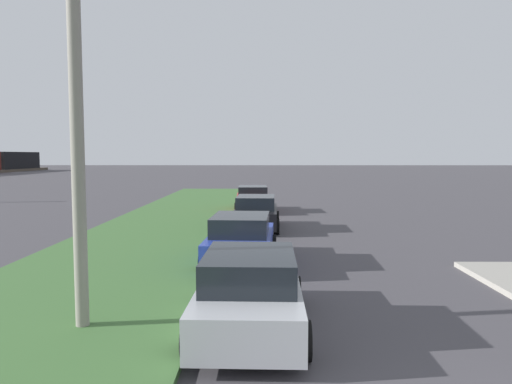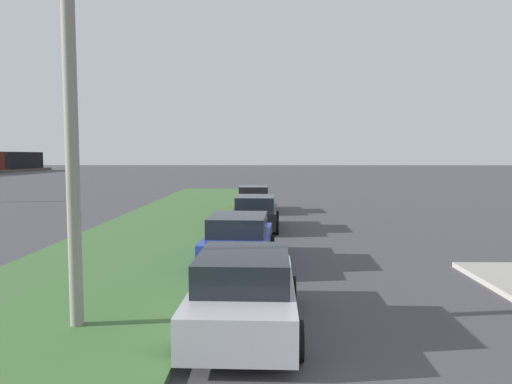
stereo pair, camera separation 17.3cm
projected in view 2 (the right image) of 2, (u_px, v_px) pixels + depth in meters
grass_median at (115, 263)px, 13.74m from camera, size 60.00×6.00×0.12m
parked_car_silver at (244, 291)px, 8.65m from camera, size 4.34×2.09×1.47m
parked_car_blue at (239, 240)px, 13.95m from camera, size 4.39×2.19×1.47m
parked_car_black at (256, 213)px, 20.42m from camera, size 4.36×2.13×1.47m
parked_car_red at (253, 199)px, 26.93m from camera, size 4.36×2.13×1.47m
streetlight at (89, 88)px, 8.22m from camera, size 0.69×2.87×7.50m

